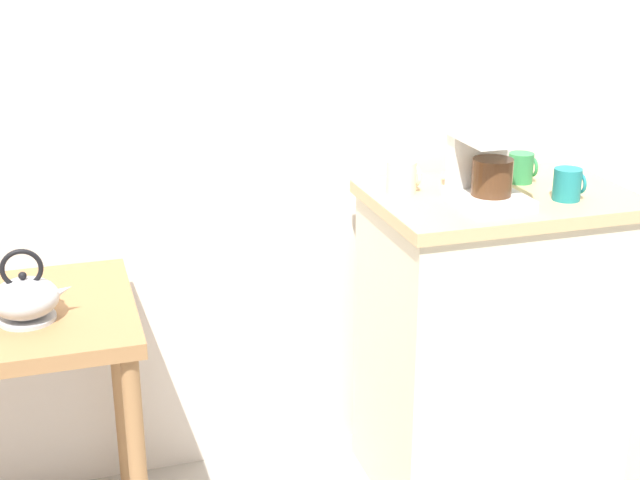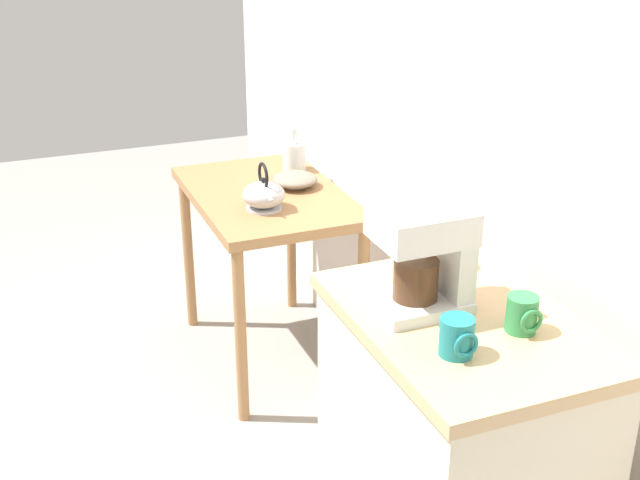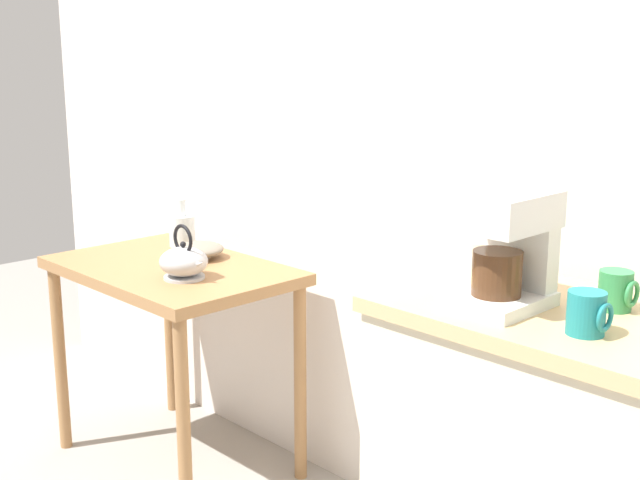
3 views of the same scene
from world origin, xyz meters
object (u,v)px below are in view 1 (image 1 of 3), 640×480
at_px(mug_small_cream, 402,177).
at_px(mug_dark_teal, 568,184).
at_px(coffee_maker, 488,152).
at_px(teakettle, 26,298).
at_px(mug_tall_green, 521,168).

height_order(mug_small_cream, mug_dark_teal, mug_small_cream).
distance_m(mug_small_cream, mug_dark_teal, 0.46).
xyz_separation_m(coffee_maker, mug_small_cream, (-0.18, 0.15, -0.10)).
bearing_deg(teakettle, coffee_maker, 0.70).
xyz_separation_m(teakettle, mug_small_cream, (1.04, 0.17, 0.17)).
bearing_deg(mug_dark_teal, teakettle, 178.70).
relative_size(coffee_maker, mug_tall_green, 2.95).
height_order(mug_tall_green, mug_dark_teal, same).
bearing_deg(mug_dark_teal, mug_tall_green, 100.41).
bearing_deg(coffee_maker, mug_small_cream, 140.16).
distance_m(coffee_maker, mug_small_cream, 0.26).
distance_m(coffee_maker, mug_dark_teal, 0.25).
bearing_deg(mug_tall_green, mug_dark_teal, -79.59).
relative_size(teakettle, mug_dark_teal, 2.20).
bearing_deg(mug_dark_teal, coffee_maker, 168.12).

